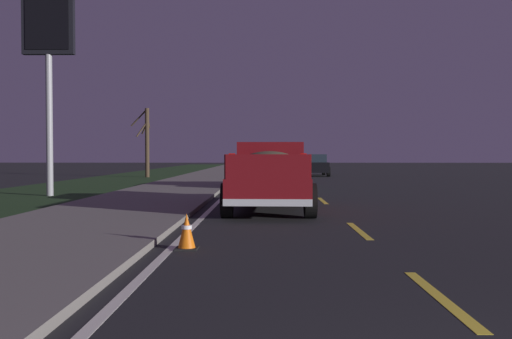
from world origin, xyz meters
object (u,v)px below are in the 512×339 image
object	(u,v)px
sedan_green	(267,171)
gas_price_sign	(48,44)
bare_tree_far	(147,140)
sedan_black	(314,165)
pickup_truck	(270,174)
traffic_cone_near	(187,232)

from	to	relation	value
sedan_green	gas_price_sign	size ratio (longest dim) A/B	0.60
bare_tree_far	sedan_black	bearing A→B (deg)	-77.18
pickup_truck	gas_price_sign	size ratio (longest dim) A/B	0.74
sedan_black	bare_tree_far	xyz separation A→B (m)	(-2.60, 11.43, 1.70)
gas_price_sign	bare_tree_far	distance (m)	16.73
sedan_green	sedan_black	bearing A→B (deg)	-12.76
pickup_truck	sedan_green	world-z (taller)	pickup_truck
gas_price_sign	sedan_green	bearing A→B (deg)	-62.03
pickup_truck	gas_price_sign	bearing A→B (deg)	58.62
gas_price_sign	bare_tree_far	bearing A→B (deg)	0.25
pickup_truck	sedan_black	xyz separation A→B (m)	(23.97, -3.28, -0.20)
sedan_black	gas_price_sign	distance (m)	22.69
pickup_truck	sedan_green	size ratio (longest dim) A/B	1.23
gas_price_sign	bare_tree_far	size ratio (longest dim) A/B	1.59
pickup_truck	sedan_black	bearing A→B (deg)	-7.80
gas_price_sign	traffic_cone_near	bearing A→B (deg)	-148.84
pickup_truck	bare_tree_far	bearing A→B (deg)	20.88
traffic_cone_near	bare_tree_far	bearing A→B (deg)	13.82
sedan_black	sedan_green	xyz separation A→B (m)	(-14.79, 3.35, 0.00)
sedan_black	bare_tree_far	world-z (taller)	bare_tree_far
bare_tree_far	traffic_cone_near	xyz separation A→B (m)	(-27.52, -6.77, -2.20)
sedan_green	traffic_cone_near	world-z (taller)	sedan_green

